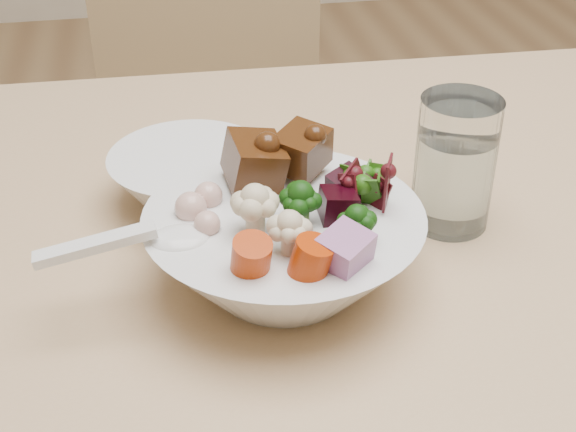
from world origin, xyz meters
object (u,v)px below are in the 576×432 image
at_px(food_bowl, 286,242).
at_px(water_glass, 454,168).
at_px(dining_table, 519,343).
at_px(side_bowl, 190,179).
at_px(chair_far, 205,177).

height_order(food_bowl, water_glass, same).
bearing_deg(water_glass, dining_table, -63.11).
xyz_separation_m(water_glass, side_bowl, (-0.23, 0.08, -0.03)).
bearing_deg(water_glass, side_bowl, 161.21).
bearing_deg(dining_table, food_bowl, 174.03).
height_order(dining_table, side_bowl, side_bowl).
relative_size(dining_table, food_bowl, 7.65).
xyz_separation_m(chair_far, food_bowl, (0.01, -0.73, 0.35)).
height_order(dining_table, chair_far, chair_far).
bearing_deg(food_bowl, water_glass, 20.29).
bearing_deg(chair_far, water_glass, -62.52).
distance_m(water_glass, side_bowl, 0.25).
xyz_separation_m(chair_far, side_bowl, (-0.05, -0.59, 0.34)).
bearing_deg(side_bowl, dining_table, -31.16).
distance_m(dining_table, side_bowl, 0.34).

